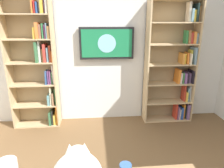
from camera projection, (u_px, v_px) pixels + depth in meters
name	position (u px, v px, depth m)	size (l,w,h in m)	color
wall_back	(103.00, 45.00, 3.42)	(4.52, 0.06, 2.70)	silver
bookshelf_left	(175.00, 65.00, 3.46)	(0.86, 0.28, 2.07)	tan
bookshelf_right	(37.00, 61.00, 3.23)	(0.75, 0.28, 2.21)	tan
wall_mounted_tv	(107.00, 43.00, 3.33)	(0.91, 0.07, 0.53)	black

